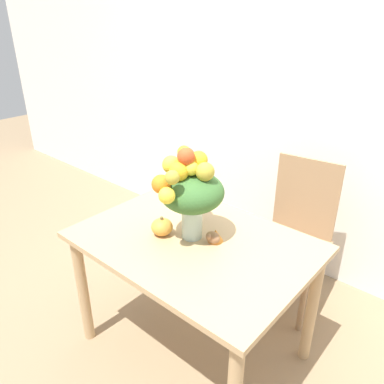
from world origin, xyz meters
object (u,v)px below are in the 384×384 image
(pumpkin, at_px, (162,227))
(dining_chair_near_window, at_px, (295,235))
(turkey_figurine, at_px, (214,236))
(flower_vase, at_px, (190,191))

(pumpkin, xyz_separation_m, dining_chair_near_window, (0.36, 0.82, -0.29))
(pumpkin, distance_m, turkey_figurine, 0.27)
(turkey_figurine, bearing_deg, pumpkin, -153.60)
(turkey_figurine, bearing_deg, dining_chair_near_window, 80.65)
(dining_chair_near_window, bearing_deg, flower_vase, -114.60)
(turkey_figurine, distance_m, dining_chair_near_window, 0.76)
(pumpkin, bearing_deg, flower_vase, 30.97)
(pumpkin, height_order, turkey_figurine, pumpkin)
(flower_vase, distance_m, pumpkin, 0.26)
(flower_vase, height_order, turkey_figurine, flower_vase)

